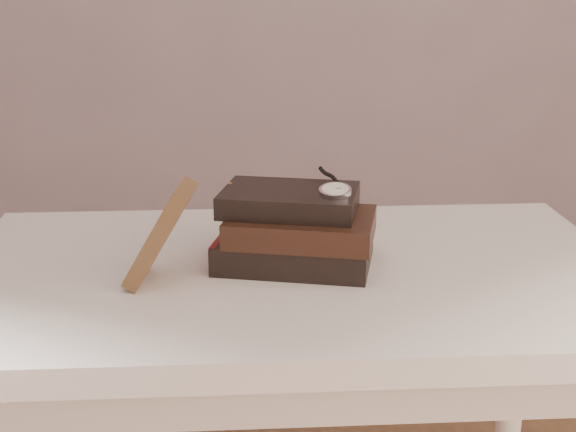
{
  "coord_description": "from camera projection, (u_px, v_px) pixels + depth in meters",
  "views": [
    {
      "loc": [
        -0.08,
        -0.76,
        1.18
      ],
      "look_at": [
        -0.0,
        0.36,
        0.82
      ],
      "focal_mm": 49.73,
      "sensor_mm": 36.0,
      "label": 1
    }
  ],
  "objects": [
    {
      "name": "eyeglasses",
      "position": [
        253.0,
        206.0,
        1.26
      ],
      "size": [
        0.12,
        0.13,
        0.05
      ],
      "color": "silver",
      "rests_on": "book_stack"
    },
    {
      "name": "journal",
      "position": [
        161.0,
        234.0,
        1.11
      ],
      "size": [
        0.11,
        0.11,
        0.14
      ],
      "primitive_type": "cube",
      "rotation": [
        0.0,
        0.53,
        -0.12
      ],
      "color": "#442D1A",
      "rests_on": "table"
    },
    {
      "name": "book_stack",
      "position": [
        296.0,
        230.0,
        1.18
      ],
      "size": [
        0.26,
        0.21,
        0.11
      ],
      "color": "black",
      "rests_on": "table"
    },
    {
      "name": "pocket_watch",
      "position": [
        334.0,
        189.0,
        1.15
      ],
      "size": [
        0.06,
        0.15,
        0.02
      ],
      "color": "silver",
      "rests_on": "book_stack"
    },
    {
      "name": "table",
      "position": [
        292.0,
        323.0,
        1.21
      ],
      "size": [
        1.0,
        0.6,
        0.75
      ],
      "color": "white",
      "rests_on": "ground"
    }
  ]
}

